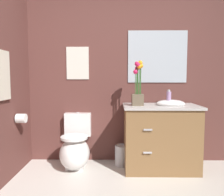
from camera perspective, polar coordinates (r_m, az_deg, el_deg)
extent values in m
cube|color=brown|center=(3.13, 6.02, 6.70)|extent=(3.96, 0.05, 2.50)
ellipsoid|color=white|center=(2.98, -9.48, -13.78)|extent=(0.38, 0.48, 0.40)
cube|color=white|center=(3.06, -9.28, -15.43)|extent=(0.22, 0.26, 0.18)
cube|color=white|center=(3.17, -8.64, -6.63)|extent=(0.36, 0.13, 0.32)
cylinder|color=white|center=(2.90, -9.61, -9.87)|extent=(0.34, 0.34, 0.03)
cylinder|color=#B7B7BC|center=(3.14, -8.68, -3.77)|extent=(0.04, 0.04, 0.02)
cube|color=brown|center=(2.95, 12.21, -10.03)|extent=(0.90, 0.52, 0.79)
cube|color=#BCB7B2|center=(2.87, 12.36, -2.09)|extent=(0.94, 0.56, 0.03)
ellipsoid|color=white|center=(2.90, 14.70, -1.39)|extent=(0.36, 0.26, 0.10)
cylinder|color=#B7B7BC|center=(3.04, 14.00, 0.26)|extent=(0.02, 0.02, 0.18)
cube|color=#B7B7BC|center=(2.62, 9.12, -7.99)|extent=(0.10, 0.02, 0.02)
cube|color=#B7B7BC|center=(2.69, 9.04, -13.59)|extent=(0.10, 0.02, 0.02)
cube|color=brown|center=(2.78, 6.53, -0.47)|extent=(0.14, 0.14, 0.14)
cylinder|color=#386B2D|center=(2.79, 7.34, 4.55)|extent=(0.01, 0.01, 0.35)
sphere|color=orange|center=(2.79, 7.38, 8.12)|extent=(0.06, 0.06, 0.06)
cylinder|color=#386B2D|center=(2.81, 7.17, 4.95)|extent=(0.01, 0.01, 0.39)
sphere|color=orange|center=(2.81, 7.22, 8.89)|extent=(0.06, 0.06, 0.06)
cylinder|color=#386B2D|center=(2.79, 6.51, 4.83)|extent=(0.01, 0.01, 0.37)
sphere|color=orange|center=(2.80, 6.55, 8.66)|extent=(0.06, 0.06, 0.06)
cylinder|color=#386B2D|center=(2.78, 6.36, 4.23)|extent=(0.01, 0.01, 0.32)
sphere|color=#E01E51|center=(2.79, 6.40, 7.48)|extent=(0.06, 0.06, 0.06)
cylinder|color=#386B2D|center=(2.76, 5.98, 3.80)|extent=(0.01, 0.01, 0.27)
sphere|color=#E01E51|center=(2.76, 6.00, 6.64)|extent=(0.06, 0.06, 0.06)
cylinder|color=#386B2D|center=(2.76, 6.31, 4.80)|extent=(0.01, 0.01, 0.37)
sphere|color=#E01E51|center=(2.76, 6.34, 8.65)|extent=(0.06, 0.06, 0.06)
cylinder|color=#386B2D|center=(2.75, 6.62, 4.65)|extent=(0.01, 0.01, 0.36)
sphere|color=#E01E51|center=(2.75, 6.66, 8.36)|extent=(0.06, 0.06, 0.06)
cylinder|color=#386B2D|center=(2.75, 6.93, 4.44)|extent=(0.01, 0.01, 0.34)
sphere|color=orange|center=(2.76, 6.97, 7.95)|extent=(0.06, 0.06, 0.06)
cylinder|color=#B28CBF|center=(2.85, 14.25, -0.13)|extent=(0.06, 0.06, 0.17)
cylinder|color=#B7B7BC|center=(2.85, 14.29, 1.84)|extent=(0.03, 0.03, 0.02)
cylinder|color=#B7B7BC|center=(3.08, 2.48, -14.46)|extent=(0.18, 0.18, 0.26)
torus|color=#B7B7BC|center=(3.04, 2.49, -12.06)|extent=(0.18, 0.18, 0.01)
cube|color=silver|center=(3.14, -8.75, 8.76)|extent=(0.30, 0.01, 0.44)
cube|color=#B2BCC6|center=(3.15, 11.49, 10.26)|extent=(0.80, 0.01, 0.70)
cube|color=beige|center=(2.61, -26.17, 5.23)|extent=(0.03, 0.28, 0.52)
cylinder|color=white|center=(2.89, -22.11, -4.82)|extent=(0.11, 0.11, 0.11)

